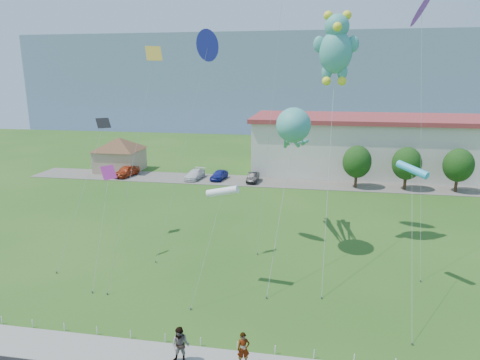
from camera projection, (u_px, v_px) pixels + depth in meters
The scene contains 24 objects.
ground at pixel (224, 334), 24.05m from camera, with size 160.00×160.00×0.00m, color #235217.
parking_strip at pixel (278, 182), 57.49m from camera, with size 70.00×6.00×0.06m, color #59544C.
hill_ridge at pixel (302, 79), 135.72m from camera, with size 160.00×50.00×25.00m, color gray.
pavilion at pixel (119, 151), 63.66m from camera, with size 9.20×9.20×5.00m.
warehouse at pixel (467, 147), 60.75m from camera, with size 61.00×15.00×8.20m.
rope_fence at pixel (219, 344), 22.75m from camera, with size 26.05×0.05×0.50m.
tree_near at pixel (357, 162), 54.05m from camera, with size 3.60×3.60×5.47m.
tree_mid at pixel (407, 163), 53.05m from camera, with size 3.60×3.60×5.47m.
tree_far at pixel (458, 165), 52.04m from camera, with size 3.60×3.60×5.47m.
pedestrian_left at pixel (243, 349), 21.18m from camera, with size 0.63×0.41×1.73m, color gray.
pedestrian_right at pixel (181, 345), 21.27m from camera, with size 0.95×0.74×1.95m, color gray.
parked_car_red at pixel (127, 171), 60.56m from camera, with size 1.82×4.52×1.54m, color #AC3515.
parked_car_white at pixel (195, 174), 59.04m from camera, with size 1.78×4.39×1.27m, color white.
parked_car_blue at pixel (219, 175), 58.71m from camera, with size 1.55×3.86×1.32m, color navy.
parked_car_black at pixel (253, 177), 57.45m from camera, with size 1.30×3.73×1.23m, color black.
octopus_kite at pixel (294, 132), 34.01m from camera, with size 2.67×14.39×11.74m.
teddy_bear_kite at pixel (336, 47), 33.38m from camera, with size 3.52×11.25×18.93m.
small_kite_white at pixel (222, 192), 27.90m from camera, with size 1.65×4.60×7.18m.
small_kite_purple at pixel (422, 14), 33.28m from camera, with size 1.80×9.12×19.91m.
small_kite_cyan at pixel (412, 171), 27.89m from camera, with size 1.05×8.48×8.57m.
small_kite_yellow at pixel (148, 84), 29.92m from camera, with size 2.36×6.90×16.05m.
small_kite_pink at pixel (107, 183), 32.30m from camera, with size 1.95×6.63×7.31m.
small_kite_black at pixel (99, 138), 35.86m from camera, with size 1.29×8.71×10.56m.
small_kite_blue at pixel (206, 51), 33.04m from camera, with size 4.21×5.37×17.00m.
Camera 1 is at (4.55, -20.77, 14.22)m, focal length 32.00 mm.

